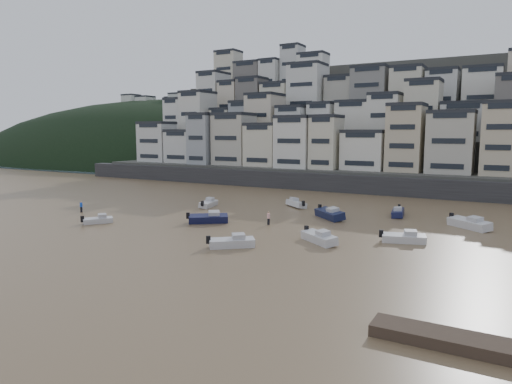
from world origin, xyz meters
The scene contains 17 objects.
sea_strip centered at (-110.00, 145.00, 0.01)m, with size 340.00×340.00×0.00m, color #4A576A.
harbor_wall centered at (10.00, 65.00, 1.75)m, with size 140.00×3.00×3.50m, color #38383A.
hillside centered at (14.73, 104.84, 13.01)m, with size 141.04×66.00×50.00m.
headland centered at (-95.00, 135.00, 0.02)m, with size 216.00×135.00×53.33m.
slipway centered at (39.14, 4.00, 0.33)m, with size 15.00×2.20×0.70m.
boat_a centered at (13.77, 16.65, 0.71)m, with size 5.19×1.70×1.41m, color silver, non-canonical shape.
boat_b centered at (20.96, 23.00, 0.75)m, with size 5.54×1.81×1.51m, color silver, non-canonical shape.
boat_c centered at (4.15, 26.00, 0.77)m, with size 5.63×1.84×1.54m, color #14173E, non-canonical shape.
boat_d centered at (28.99, 27.52, 0.69)m, with size 5.04×1.65×1.37m, color silver, non-canonical shape.
boat_e centered at (17.07, 36.77, 0.84)m, with size 6.17×2.02×1.68m, color #131A3C, non-canonical shape.
boat_f centered at (-3.43, 36.73, 0.69)m, with size 5.08×1.66×1.39m, color silver, non-canonical shape.
boat_g centered at (34.55, 39.17, 0.83)m, with size 6.09×1.99×1.66m, color silver, non-canonical shape.
boat_h centered at (8.92, 43.57, 0.70)m, with size 5.16×1.69×1.41m, color silver, non-canonical shape.
boat_i centered at (24.95, 43.37, 0.71)m, with size 5.24×1.71×1.43m, color #141941, non-canonical shape.
boat_j centered at (-8.38, 18.64, 0.56)m, with size 4.08×1.34×1.11m, color silver, non-canonical shape.
person_blue centered at (-17.12, 23.25, 0.87)m, with size 0.44×0.44×1.74m, color blue, non-canonical shape.
person_pink centered at (11.63, 28.91, 0.87)m, with size 0.44×0.44×1.74m, color #F6AEAF, non-canonical shape.
Camera 1 is at (38.77, -22.57, 11.96)m, focal length 32.00 mm.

